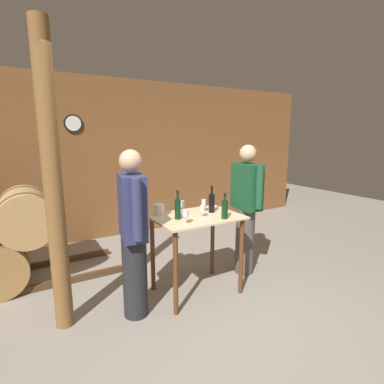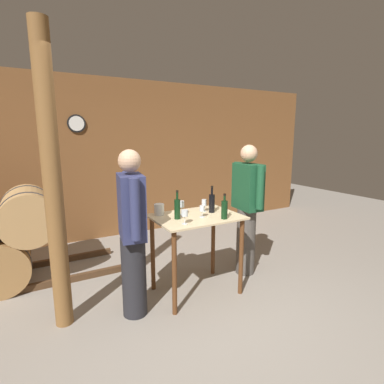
{
  "view_description": "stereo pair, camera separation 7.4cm",
  "coord_description": "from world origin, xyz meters",
  "px_view_note": "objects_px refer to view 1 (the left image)",
  "views": [
    {
      "loc": [
        -1.5,
        -2.1,
        1.78
      ],
      "look_at": [
        0.15,
        0.71,
        1.15
      ],
      "focal_mm": 28.0,
      "sensor_mm": 36.0,
      "label": 1
    },
    {
      "loc": [
        -1.44,
        -2.14,
        1.78
      ],
      "look_at": [
        0.15,
        0.71,
        1.15
      ],
      "focal_mm": 28.0,
      "sensor_mm": 36.0,
      "label": 2
    }
  ],
  "objects_px": {
    "wine_bottle_left": "(225,209)",
    "wine_glass_near_right": "(202,209)",
    "wine_bottle_far_left": "(178,208)",
    "person_host": "(133,232)",
    "person_visitor_with_scarf": "(246,207)",
    "ice_bucket": "(159,210)",
    "wine_glass_near_left": "(186,214)",
    "wine_bottle_center": "(212,202)",
    "wooden_post": "(53,185)",
    "wine_glass_near_center": "(182,205)",
    "wine_glass_far_side": "(204,203)"
  },
  "relations": [
    {
      "from": "wine_glass_near_right",
      "to": "ice_bucket",
      "type": "bearing_deg",
      "value": 139.75
    },
    {
      "from": "wine_glass_near_left",
      "to": "wine_glass_near_right",
      "type": "relative_size",
      "value": 1.14
    },
    {
      "from": "wine_bottle_left",
      "to": "wine_glass_near_center",
      "type": "distance_m",
      "value": 0.49
    },
    {
      "from": "wine_bottle_center",
      "to": "ice_bucket",
      "type": "distance_m",
      "value": 0.6
    },
    {
      "from": "wine_glass_near_center",
      "to": "wine_bottle_far_left",
      "type": "bearing_deg",
      "value": -132.65
    },
    {
      "from": "person_host",
      "to": "person_visitor_with_scarf",
      "type": "xyz_separation_m",
      "value": [
        1.55,
        0.19,
        0.01
      ]
    },
    {
      "from": "wooden_post",
      "to": "wine_glass_near_left",
      "type": "xyz_separation_m",
      "value": [
        1.14,
        -0.31,
        -0.35
      ]
    },
    {
      "from": "wooden_post",
      "to": "wine_bottle_left",
      "type": "distance_m",
      "value": 1.67
    },
    {
      "from": "wine_bottle_left",
      "to": "wine_glass_near_right",
      "type": "relative_size",
      "value": 2.13
    },
    {
      "from": "wine_bottle_left",
      "to": "wine_glass_far_side",
      "type": "relative_size",
      "value": 1.9
    },
    {
      "from": "wooden_post",
      "to": "wine_glass_near_right",
      "type": "height_order",
      "value": "wooden_post"
    },
    {
      "from": "wine_bottle_left",
      "to": "wine_bottle_center",
      "type": "bearing_deg",
      "value": 84.39
    },
    {
      "from": "wine_bottle_center",
      "to": "wine_glass_near_left",
      "type": "height_order",
      "value": "wine_bottle_center"
    },
    {
      "from": "wine_bottle_center",
      "to": "wine_glass_near_center",
      "type": "bearing_deg",
      "value": 166.86
    },
    {
      "from": "wine_bottle_far_left",
      "to": "wine_glass_far_side",
      "type": "relative_size",
      "value": 2.16
    },
    {
      "from": "wooden_post",
      "to": "wine_glass_near_center",
      "type": "bearing_deg",
      "value": 1.02
    },
    {
      "from": "person_host",
      "to": "wine_glass_far_side",
      "type": "bearing_deg",
      "value": 12.42
    },
    {
      "from": "wine_bottle_far_left",
      "to": "wine_bottle_center",
      "type": "xyz_separation_m",
      "value": [
        0.46,
        0.05,
        -0.0
      ]
    },
    {
      "from": "wine_glass_near_right",
      "to": "person_host",
      "type": "xyz_separation_m",
      "value": [
        -0.79,
        -0.01,
        -0.12
      ]
    },
    {
      "from": "ice_bucket",
      "to": "person_visitor_with_scarf",
      "type": "bearing_deg",
      "value": -6.78
    },
    {
      "from": "wine_bottle_left",
      "to": "ice_bucket",
      "type": "distance_m",
      "value": 0.73
    },
    {
      "from": "wine_bottle_left",
      "to": "wooden_post",
      "type": "bearing_deg",
      "value": 167.81
    },
    {
      "from": "wine_bottle_center",
      "to": "person_visitor_with_scarf",
      "type": "height_order",
      "value": "person_visitor_with_scarf"
    },
    {
      "from": "wine_glass_far_side",
      "to": "person_host",
      "type": "distance_m",
      "value": 0.96
    },
    {
      "from": "wine_glass_near_left",
      "to": "wine_glass_near_center",
      "type": "xyz_separation_m",
      "value": [
        0.14,
        0.33,
        0.01
      ]
    },
    {
      "from": "wine_bottle_far_left",
      "to": "wine_bottle_left",
      "type": "height_order",
      "value": "wine_bottle_far_left"
    },
    {
      "from": "wine_glass_near_right",
      "to": "wine_glass_far_side",
      "type": "height_order",
      "value": "wine_glass_far_side"
    },
    {
      "from": "wine_glass_near_center",
      "to": "wine_glass_near_left",
      "type": "bearing_deg",
      "value": -112.53
    },
    {
      "from": "person_host",
      "to": "person_visitor_with_scarf",
      "type": "distance_m",
      "value": 1.56
    },
    {
      "from": "wine_bottle_left",
      "to": "wine_bottle_far_left",
      "type": "bearing_deg",
      "value": 151.23
    },
    {
      "from": "wine_glass_near_right",
      "to": "ice_bucket",
      "type": "distance_m",
      "value": 0.48
    },
    {
      "from": "ice_bucket",
      "to": "person_host",
      "type": "relative_size",
      "value": 0.08
    },
    {
      "from": "wine_bottle_far_left",
      "to": "wine_bottle_left",
      "type": "relative_size",
      "value": 1.14
    },
    {
      "from": "wooden_post",
      "to": "wine_glass_near_right",
      "type": "xyz_separation_m",
      "value": [
        1.43,
        -0.17,
        -0.36
      ]
    },
    {
      "from": "wine_bottle_far_left",
      "to": "wine_glass_near_right",
      "type": "height_order",
      "value": "wine_bottle_far_left"
    },
    {
      "from": "ice_bucket",
      "to": "wine_glass_near_right",
      "type": "bearing_deg",
      "value": -40.25
    },
    {
      "from": "wine_glass_near_center",
      "to": "wine_bottle_center",
      "type": "bearing_deg",
      "value": -13.14
    },
    {
      "from": "wine_bottle_center",
      "to": "person_visitor_with_scarf",
      "type": "distance_m",
      "value": 0.59
    },
    {
      "from": "wine_bottle_center",
      "to": "person_visitor_with_scarf",
      "type": "bearing_deg",
      "value": 6.06
    },
    {
      "from": "wine_glass_near_left",
      "to": "ice_bucket",
      "type": "xyz_separation_m",
      "value": [
        -0.09,
        0.44,
        -0.05
      ]
    },
    {
      "from": "wine_glass_near_left",
      "to": "person_visitor_with_scarf",
      "type": "distance_m",
      "value": 1.1
    },
    {
      "from": "wine_bottle_left",
      "to": "person_host",
      "type": "height_order",
      "value": "person_host"
    },
    {
      "from": "wine_bottle_far_left",
      "to": "person_visitor_with_scarf",
      "type": "height_order",
      "value": "person_visitor_with_scarf"
    },
    {
      "from": "wine_glass_near_left",
      "to": "person_visitor_with_scarf",
      "type": "relative_size",
      "value": 0.09
    },
    {
      "from": "wine_bottle_far_left",
      "to": "wine_glass_far_side",
      "type": "distance_m",
      "value": 0.43
    },
    {
      "from": "wine_bottle_left",
      "to": "ice_bucket",
      "type": "bearing_deg",
      "value": 138.18
    },
    {
      "from": "wooden_post",
      "to": "person_host",
      "type": "distance_m",
      "value": 0.82
    },
    {
      "from": "wine_glass_near_center",
      "to": "wine_glass_far_side",
      "type": "height_order",
      "value": "wine_glass_near_center"
    },
    {
      "from": "wine_glass_near_left",
      "to": "wine_bottle_center",
      "type": "bearing_deg",
      "value": 27.32
    },
    {
      "from": "wine_glass_near_left",
      "to": "ice_bucket",
      "type": "distance_m",
      "value": 0.45
    }
  ]
}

